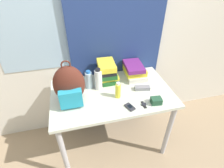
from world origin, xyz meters
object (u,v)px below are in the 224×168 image
object	(u,v)px
camera_pouch	(156,101)
sports_bottle	(98,79)
cell_phone	(130,107)
wristwatch	(144,105)
sunscreen_bottle	(118,90)
book_stack_left	(107,72)
water_bottle	(89,80)
backpack	(69,86)
book_stack_center	(135,71)
sunglasses_case	(142,88)

from	to	relation	value
camera_pouch	sports_bottle	bearing A→B (deg)	143.59
cell_phone	wristwatch	bearing A→B (deg)	1.12
sunscreen_bottle	wristwatch	world-z (taller)	sunscreen_bottle
sports_bottle	cell_phone	world-z (taller)	sports_bottle
sunscreen_bottle	camera_pouch	bearing A→B (deg)	-28.38
sports_bottle	book_stack_left	bearing A→B (deg)	43.59
water_bottle	sports_bottle	world-z (taller)	sports_bottle
backpack	water_bottle	world-z (taller)	backpack
book_stack_center	sunglasses_case	size ratio (longest dim) A/B	1.80
backpack	wristwatch	bearing A→B (deg)	-18.87
sunscreen_bottle	camera_pouch	size ratio (longest dim) A/B	1.64
cell_phone	sunscreen_bottle	bearing A→B (deg)	110.66
water_bottle	cell_phone	size ratio (longest dim) A/B	1.81
sunglasses_case	backpack	bearing A→B (deg)	-179.78
book_stack_left	cell_phone	xyz separation A→B (m)	(0.10, -0.45, -0.11)
sports_bottle	sunglasses_case	xyz separation A→B (m)	(0.42, -0.12, -0.09)
sunscreen_bottle	book_stack_center	bearing A→B (deg)	47.04
backpack	sunglasses_case	distance (m)	0.72
book_stack_left	book_stack_center	distance (m)	0.31
sports_bottle	camera_pouch	bearing A→B (deg)	-36.41
book_stack_center	wristwatch	world-z (taller)	book_stack_center
backpack	cell_phone	world-z (taller)	backpack
book_stack_center	sunglasses_case	world-z (taller)	book_stack_center
book_stack_left	book_stack_center	size ratio (longest dim) A/B	0.89
cell_phone	sunglasses_case	bearing A→B (deg)	47.06
book_stack_center	water_bottle	distance (m)	0.52
sunscreen_bottle	cell_phone	size ratio (longest dim) A/B	1.53
book_stack_center	camera_pouch	world-z (taller)	book_stack_center
sunscreen_bottle	wristwatch	xyz separation A→B (m)	(0.20, -0.17, -0.07)
sports_bottle	sunglasses_case	distance (m)	0.45
book_stack_left	sunglasses_case	distance (m)	0.40
sunglasses_case	water_bottle	bearing A→B (deg)	162.29
wristwatch	sunscreen_bottle	bearing A→B (deg)	139.92
water_bottle	sports_bottle	xyz separation A→B (m)	(0.09, -0.04, 0.02)
sunscreen_bottle	book_stack_left	bearing A→B (deg)	97.94
backpack	camera_pouch	size ratio (longest dim) A/B	4.12
sunglasses_case	wristwatch	xyz separation A→B (m)	(-0.07, -0.22, -0.01)
sports_bottle	water_bottle	bearing A→B (deg)	156.40
wristwatch	sunglasses_case	bearing A→B (deg)	72.06
cell_phone	camera_pouch	bearing A→B (deg)	-0.11
sports_bottle	wristwatch	size ratio (longest dim) A/B	2.51
book_stack_center	sunscreen_bottle	distance (m)	0.39
sunscreen_bottle	sunglasses_case	world-z (taller)	sunscreen_bottle
book_stack_left	sports_bottle	distance (m)	0.16
sunglasses_case	camera_pouch	size ratio (longest dim) A/B	1.55
backpack	sports_bottle	size ratio (longest dim) A/B	1.80
book_stack_left	sports_bottle	world-z (taller)	sports_bottle
book_stack_left	backpack	bearing A→B (deg)	-149.07
sunscreen_bottle	sunglasses_case	distance (m)	0.28
sunscreen_bottle	wristwatch	size ratio (longest dim) A/B	1.80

